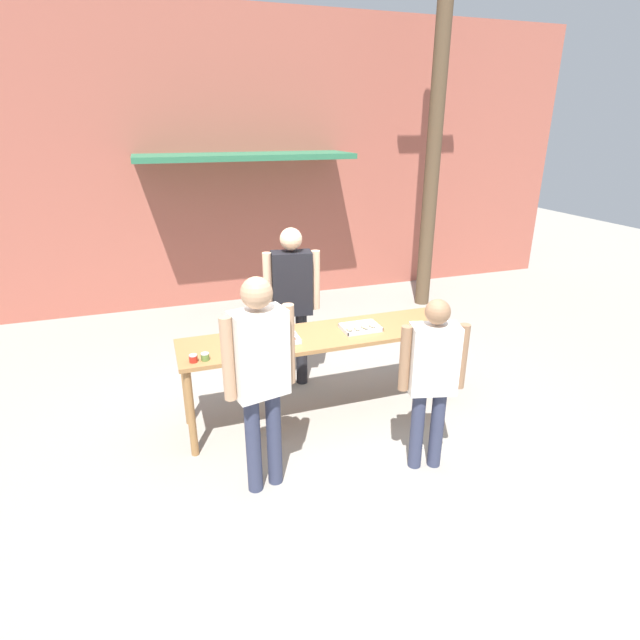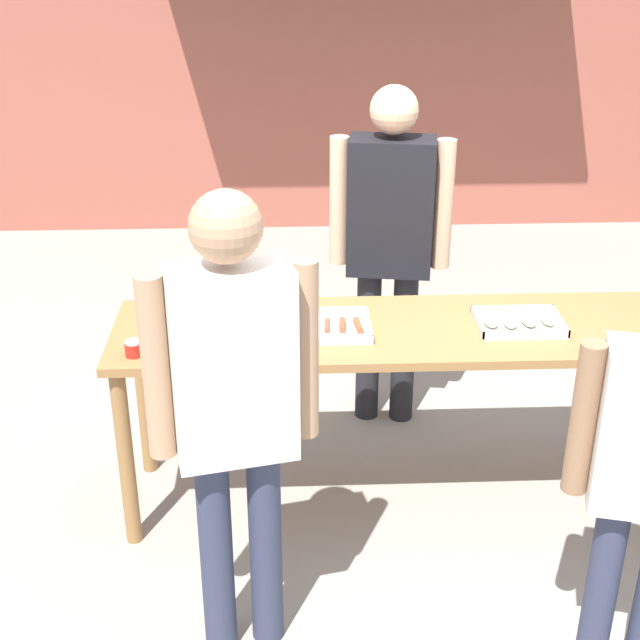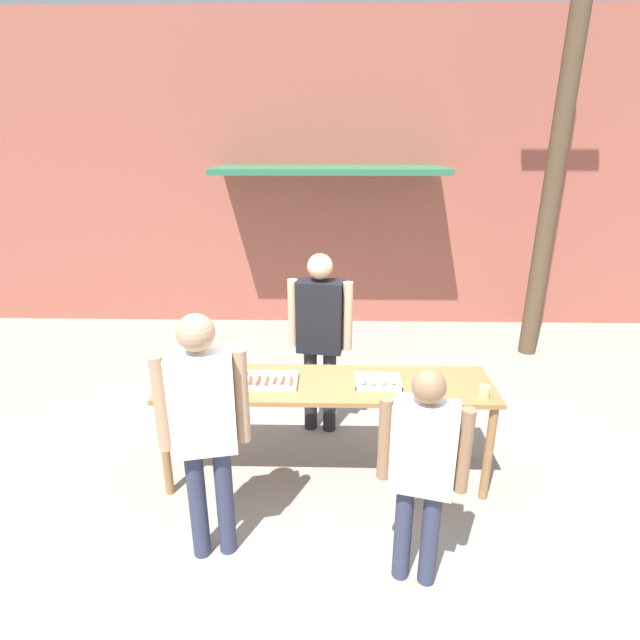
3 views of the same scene
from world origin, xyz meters
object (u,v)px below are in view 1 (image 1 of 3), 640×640
beer_cup (441,322)px  utility_pole (436,124)px  condiment_jar_mustard (193,358)px  person_customer_holding_hotdog (260,368)px  food_tray_sausages (275,340)px  food_tray_buns (360,327)px  person_server_behind_table (292,294)px  person_customer_with_cup (432,372)px  condiment_jar_ketchup (205,357)px

beer_cup → utility_pole: bearing=62.6°
condiment_jar_mustard → person_customer_holding_hotdog: 0.82m
food_tray_sausages → food_tray_buns: bearing=-0.0°
food_tray_buns → person_server_behind_table: person_server_behind_table is taller
condiment_jar_mustard → person_customer_with_cup: person_customer_with_cup is taller
beer_cup → condiment_jar_ketchup: bearing=-179.8°
beer_cup → person_customer_holding_hotdog: person_customer_holding_hotdog is taller
food_tray_sausages → condiment_jar_mustard: bearing=-165.2°
food_tray_buns → beer_cup: bearing=-13.7°
person_customer_holding_hotdog → beer_cup: bearing=-173.9°
person_server_behind_table → person_customer_with_cup: person_server_behind_table is taller
person_customer_with_cup → utility_pole: bearing=-105.1°
beer_cup → utility_pole: (1.55, 2.98, 1.89)m
condiment_jar_mustard → person_customer_with_cup: 2.05m
person_customer_with_cup → utility_pole: size_ratio=0.28×
food_tray_sausages → person_customer_holding_hotdog: bearing=-110.6°
person_server_behind_table → utility_pole: utility_pole is taller
food_tray_buns → condiment_jar_mustard: (-1.67, -0.21, 0.01)m
condiment_jar_ketchup → beer_cup: beer_cup is taller
beer_cup → person_customer_holding_hotdog: bearing=-161.5°
utility_pole → food_tray_buns: bearing=-130.3°
food_tray_sausages → condiment_jar_mustard: 0.81m
condiment_jar_mustard → utility_pole: size_ratio=0.01×
person_server_behind_table → person_customer_holding_hotdog: (-0.72, -1.64, 0.00)m
beer_cup → food_tray_sausages: bearing=173.3°
condiment_jar_ketchup → person_server_behind_table: bearing=42.1°
condiment_jar_ketchup → person_customer_holding_hotdog: size_ratio=0.04×
condiment_jar_mustard → beer_cup: 2.48m
condiment_jar_mustard → condiment_jar_ketchup: 0.10m
condiment_jar_ketchup → person_server_behind_table: (1.07, 0.97, 0.15)m
food_tray_buns → person_customer_with_cup: 1.09m
food_tray_buns → person_customer_holding_hotdog: bearing=-144.2°
food_tray_sausages → beer_cup: beer_cup is taller
condiment_jar_mustard → person_server_behind_table: 1.53m
food_tray_sausages → condiment_jar_mustard: condiment_jar_mustard is taller
food_tray_sausages → person_customer_with_cup: person_customer_with_cup is taller
utility_pole → condiment_jar_ketchup: bearing=-142.7°
beer_cup → person_server_behind_table: size_ratio=0.05×
condiment_jar_mustard → beer_cup: size_ratio=0.79×
food_tray_sausages → person_customer_holding_hotdog: (-0.33, -0.88, 0.18)m
condiment_jar_mustard → person_customer_holding_hotdog: size_ratio=0.04×
condiment_jar_mustard → person_customer_holding_hotdog: bearing=-56.1°
food_tray_sausages → utility_pole: bearing=40.6°
person_customer_holding_hotdog → person_customer_with_cup: person_customer_holding_hotdog is taller
food_tray_buns → condiment_jar_ketchup: 1.58m
condiment_jar_ketchup → utility_pole: utility_pole is taller
person_customer_holding_hotdog → utility_pole: size_ratio=0.33×
food_tray_buns → beer_cup: 0.84m
condiment_jar_ketchup → person_customer_holding_hotdog: (0.35, -0.67, 0.15)m
food_tray_buns → utility_pole: utility_pole is taller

